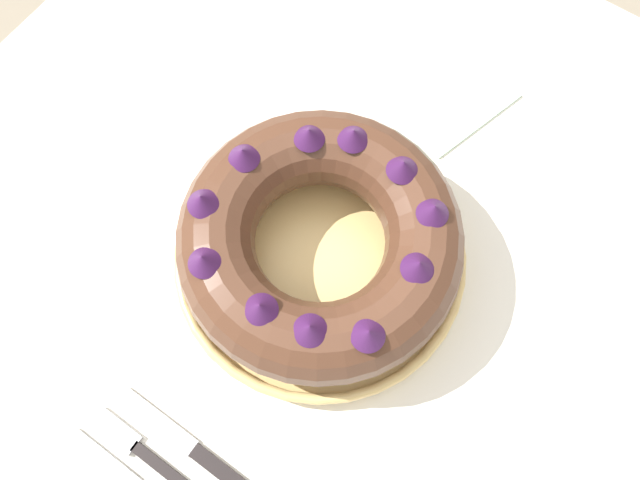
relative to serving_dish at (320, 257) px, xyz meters
name	(u,v)px	position (x,y,z in m)	size (l,w,h in m)	color
ground_plane	(324,380)	(-0.02, -0.03, -0.79)	(8.00, 8.00, 0.00)	gray
dining_table	(328,309)	(-0.02, -0.03, -0.11)	(1.16, 1.15, 0.78)	silver
serving_dish	(320,257)	(0.00, 0.00, 0.00)	(0.34, 0.34, 0.03)	tan
bundt_cake	(320,240)	(0.00, 0.00, 0.06)	(0.32, 0.32, 0.11)	#4C2D1E
fork	(156,463)	(-0.29, 0.01, -0.01)	(0.02, 0.20, 0.01)	black
cake_knife	(196,451)	(-0.26, -0.01, -0.01)	(0.02, 0.19, 0.01)	black
napkin	(454,100)	(0.29, -0.02, -0.01)	(0.15, 0.11, 0.00)	#B2D1B7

